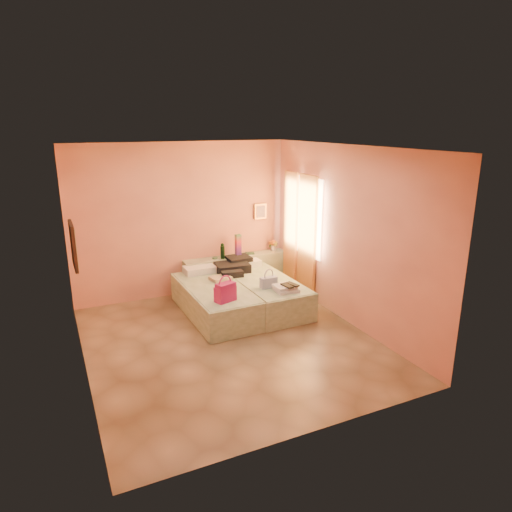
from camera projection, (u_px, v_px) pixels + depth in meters
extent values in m
plane|color=tan|center=(230.00, 342.00, 6.72)|extent=(4.50, 4.50, 0.00)
cube|color=#F8A784|center=(183.00, 220.00, 8.28)|extent=(4.00, 0.02, 2.80)
cube|color=#F8A784|center=(75.00, 270.00, 5.51)|extent=(0.02, 4.50, 2.80)
cube|color=#F8A784|center=(347.00, 236.00, 7.14)|extent=(0.02, 4.50, 2.80)
cube|color=silver|center=(227.00, 147.00, 5.93)|extent=(4.00, 4.50, 0.02)
cube|color=beige|center=(305.00, 216.00, 8.19)|extent=(0.02, 1.10, 1.40)
cube|color=orange|center=(307.00, 237.00, 8.14)|extent=(0.05, 0.55, 2.20)
cube|color=orange|center=(291.00, 230.00, 8.66)|extent=(0.05, 0.45, 2.20)
cube|color=black|center=(73.00, 246.00, 5.82)|extent=(0.04, 0.50, 0.60)
cube|color=gold|center=(260.00, 211.00, 8.87)|extent=(0.25, 0.04, 0.30)
cube|color=#ABBB99|center=(236.00, 272.00, 8.85)|extent=(2.05, 0.30, 0.65)
cube|color=beige|center=(215.00, 300.00, 7.63)|extent=(0.93, 2.01, 0.50)
cube|color=beige|center=(263.00, 292.00, 7.99)|extent=(0.93, 2.01, 0.50)
cylinder|color=#123216|center=(222.00, 252.00, 8.53)|extent=(0.10, 0.10, 0.28)
cube|color=#AE155E|center=(238.00, 246.00, 8.64)|extent=(0.10, 0.10, 0.43)
cylinder|color=#457F55|center=(215.00, 258.00, 8.57)|extent=(0.14, 0.14, 0.03)
cube|color=#284A33|center=(250.00, 253.00, 8.88)|extent=(0.19, 0.16, 0.03)
cube|color=silver|center=(273.00, 244.00, 9.10)|extent=(0.21, 0.21, 0.25)
cube|color=#AE155E|center=(225.00, 292.00, 6.90)|extent=(0.35, 0.27, 0.29)
cube|color=tan|center=(220.00, 278.00, 7.87)|extent=(0.38, 0.32, 0.06)
cube|color=black|center=(235.00, 266.00, 8.32)|extent=(0.69, 0.69, 0.20)
cube|color=#394E8B|center=(269.00, 282.00, 7.48)|extent=(0.28, 0.13, 0.18)
cube|color=white|center=(286.00, 288.00, 7.33)|extent=(0.36, 0.31, 0.10)
cube|color=black|center=(290.00, 285.00, 7.29)|extent=(0.22, 0.27, 0.03)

